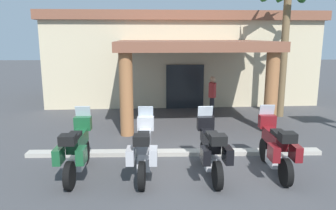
{
  "coord_description": "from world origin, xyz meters",
  "views": [
    {
      "loc": [
        -1.21,
        -8.07,
        3.45
      ],
      "look_at": [
        -0.94,
        2.57,
        1.2
      ],
      "focal_mm": 35.2,
      "sensor_mm": 36.0,
      "label": 1
    }
  ],
  "objects_px": {
    "motorcycle_green": "(77,149)",
    "motorcycle_silver": "(144,149)",
    "pedestrian": "(212,94)",
    "palm_tree_near_portico": "(288,6)",
    "motel_building": "(179,56)",
    "motorcycle_black": "(211,149)",
    "motorcycle_maroon": "(276,147)"
  },
  "relations": [
    {
      "from": "motorcycle_green",
      "to": "motorcycle_silver",
      "type": "distance_m",
      "value": 1.66
    },
    {
      "from": "pedestrian",
      "to": "palm_tree_near_portico",
      "type": "height_order",
      "value": "palm_tree_near_portico"
    },
    {
      "from": "motel_building",
      "to": "motorcycle_black",
      "type": "xyz_separation_m",
      "value": [
        0.19,
        -10.89,
        -1.63
      ]
    },
    {
      "from": "motel_building",
      "to": "motorcycle_silver",
      "type": "distance_m",
      "value": 11.09
    },
    {
      "from": "motorcycle_maroon",
      "to": "palm_tree_near_portico",
      "type": "distance_m",
      "value": 7.56
    },
    {
      "from": "motorcycle_black",
      "to": "pedestrian",
      "type": "distance_m",
      "value": 6.07
    },
    {
      "from": "motorcycle_silver",
      "to": "pedestrian",
      "type": "xyz_separation_m",
      "value": [
        2.63,
        5.97,
        0.33
      ]
    },
    {
      "from": "motorcycle_maroon",
      "to": "motel_building",
      "type": "bearing_deg",
      "value": 10.06
    },
    {
      "from": "motorcycle_green",
      "to": "motorcycle_silver",
      "type": "xyz_separation_m",
      "value": [
        1.66,
        -0.05,
        0.0
      ]
    },
    {
      "from": "motel_building",
      "to": "palm_tree_near_portico",
      "type": "xyz_separation_m",
      "value": [
        4.18,
        -4.73,
        2.29
      ]
    },
    {
      "from": "motel_building",
      "to": "pedestrian",
      "type": "bearing_deg",
      "value": -79.41
    },
    {
      "from": "motorcycle_green",
      "to": "palm_tree_near_portico",
      "type": "xyz_separation_m",
      "value": [
        7.32,
        6.08,
        3.93
      ]
    },
    {
      "from": "motorcycle_silver",
      "to": "motel_building",
      "type": "bearing_deg",
      "value": -6.36
    },
    {
      "from": "motorcycle_green",
      "to": "palm_tree_near_portico",
      "type": "bearing_deg",
      "value": -50.26
    },
    {
      "from": "motorcycle_silver",
      "to": "motorcycle_black",
      "type": "bearing_deg",
      "value": -89.32
    },
    {
      "from": "motorcycle_green",
      "to": "motorcycle_black",
      "type": "bearing_deg",
      "value": -91.25
    },
    {
      "from": "motel_building",
      "to": "motorcycle_silver",
      "type": "height_order",
      "value": "motel_building"
    },
    {
      "from": "pedestrian",
      "to": "palm_tree_near_portico",
      "type": "distance_m",
      "value": 4.7
    },
    {
      "from": "motorcycle_black",
      "to": "motorcycle_maroon",
      "type": "relative_size",
      "value": 1.0
    },
    {
      "from": "pedestrian",
      "to": "motorcycle_black",
      "type": "bearing_deg",
      "value": -108.3
    },
    {
      "from": "motorcycle_silver",
      "to": "motorcycle_maroon",
      "type": "height_order",
      "value": "same"
    },
    {
      "from": "motorcycle_green",
      "to": "palm_tree_near_portico",
      "type": "distance_m",
      "value": 10.29
    },
    {
      "from": "motorcycle_silver",
      "to": "motorcycle_maroon",
      "type": "distance_m",
      "value": 3.33
    },
    {
      "from": "motel_building",
      "to": "motorcycle_silver",
      "type": "xyz_separation_m",
      "value": [
        -1.47,
        -10.87,
        -1.63
      ]
    },
    {
      "from": "motorcycle_green",
      "to": "motel_building",
      "type": "bearing_deg",
      "value": -16.15
    },
    {
      "from": "motorcycle_maroon",
      "to": "palm_tree_near_portico",
      "type": "height_order",
      "value": "palm_tree_near_portico"
    },
    {
      "from": "motel_building",
      "to": "palm_tree_near_portico",
      "type": "relative_size",
      "value": 2.36
    },
    {
      "from": "pedestrian",
      "to": "motorcycle_silver",
      "type": "bearing_deg",
      "value": -122.91
    },
    {
      "from": "motel_building",
      "to": "motorcycle_silver",
      "type": "relative_size",
      "value": 6.36
    },
    {
      "from": "motorcycle_maroon",
      "to": "palm_tree_near_portico",
      "type": "xyz_separation_m",
      "value": [
        2.33,
        6.02,
        3.93
      ]
    },
    {
      "from": "motorcycle_maroon",
      "to": "palm_tree_near_portico",
      "type": "relative_size",
      "value": 0.37
    },
    {
      "from": "motorcycle_green",
      "to": "motorcycle_silver",
      "type": "bearing_deg",
      "value": -91.82
    }
  ]
}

